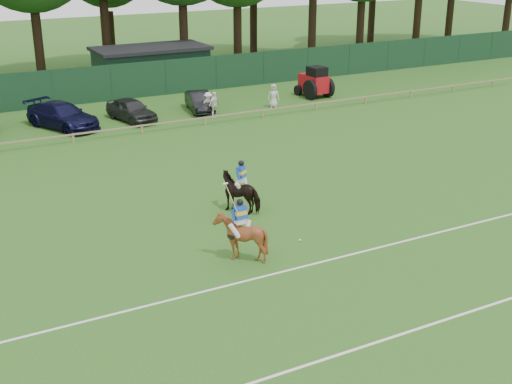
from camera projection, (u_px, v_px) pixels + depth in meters
ground at (283, 257)px, 24.46m from camera, size 160.00×160.00×0.00m
horse_dark at (241, 192)px, 28.35m from camera, size 1.85×2.06×1.62m
horse_chestnut at (240, 237)px, 24.01m from camera, size 1.52×1.68×1.74m
sedan_navy at (62, 116)px, 40.62m from camera, size 4.06×5.55×1.49m
hatch_grey at (131, 110)px, 42.24m from camera, size 2.50×4.34×1.39m
estate_black at (200, 101)px, 44.61m from camera, size 2.08×4.00×1.25m
spectator_left at (208, 104)px, 43.51m from camera, size 1.04×0.71×1.48m
spectator_mid at (214, 105)px, 42.94m from camera, size 1.03×0.81×1.64m
spectator_right at (273, 96)px, 45.52m from camera, size 0.90×0.78×1.56m
rider_dark at (242, 175)px, 28.08m from camera, size 0.83×0.68×1.41m
rider_chestnut at (240, 216)px, 23.72m from camera, size 0.94×0.56×2.05m
polo_ball at (300, 240)px, 25.70m from camera, size 0.09×0.09×0.09m
pitch_lines at (339, 300)px, 21.57m from camera, size 60.00×5.10×0.01m
pitch_rail at (125, 128)px, 39.17m from camera, size 62.10×0.10×0.50m
perimeter_fence at (83, 86)px, 46.32m from camera, size 92.08×0.08×2.50m
utility_shed at (151, 67)px, 51.34m from camera, size 8.40×4.40×3.04m
tree_row at (83, 80)px, 54.24m from camera, size 96.00×12.00×21.00m
tractor at (315, 83)px, 48.37m from camera, size 1.91×2.70×2.18m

